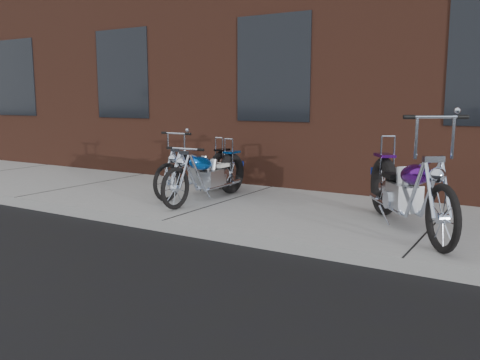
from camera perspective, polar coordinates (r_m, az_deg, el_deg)
The scene contains 6 objects.
ground at distance 6.58m, azimuth -8.70°, elevation -5.79°, with size 120.00×120.00×0.00m, color black.
sidewalk at distance 7.74m, azimuth -1.58°, elevation -2.90°, with size 22.00×3.00×0.15m, color #A4A3A1.
building_brick at distance 13.71m, azimuth 14.04°, elevation 18.50°, with size 22.00×10.00×8.00m, color #592D20.
chopper_purple at distance 6.25m, azimuth 18.26°, elevation -1.40°, with size 1.49×2.06×1.36m.
chopper_blue at distance 7.73m, azimuth -3.64°, elevation 0.45°, with size 0.51×2.07×0.90m.
chopper_third at distance 8.26m, azimuth -4.69°, elevation 0.95°, with size 0.50×2.04×1.03m.
Camera 1 is at (4.10, -4.87, 1.66)m, focal length 38.00 mm.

